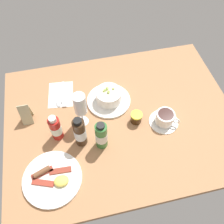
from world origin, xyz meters
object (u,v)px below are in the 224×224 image
(cutlery_setting, at_px, (61,95))
(sauce_bottle_brown, at_px, (80,132))
(porridge_bowl, at_px, (109,97))
(sauce_bottle_red, at_px, (56,128))
(wine_glass, at_px, (80,105))
(coffee_cup, at_px, (165,118))
(menu_card, at_px, (26,113))
(breakfast_plate, at_px, (53,178))
(sauce_bottle_green, at_px, (101,136))
(jam_jar, at_px, (136,118))

(cutlery_setting, xyz_separation_m, sauce_bottle_brown, (-0.06, 0.29, 0.08))
(porridge_bowl, distance_m, sauce_bottle_red, 0.30)
(wine_glass, bearing_deg, coffee_cup, 166.58)
(menu_card, bearing_deg, cutlery_setting, -144.92)
(coffee_cup, relative_size, sauce_bottle_brown, 0.77)
(coffee_cup, distance_m, breakfast_plate, 0.56)
(coffee_cup, height_order, menu_card, menu_card)
(cutlery_setting, distance_m, menu_card, 0.21)
(sauce_bottle_red, relative_size, sauce_bottle_brown, 0.84)
(breakfast_plate, bearing_deg, sauce_bottle_green, -153.47)
(porridge_bowl, height_order, breakfast_plate, porridge_bowl)
(coffee_cup, bearing_deg, cutlery_setting, -30.52)
(sauce_bottle_red, distance_m, sauce_bottle_green, 0.20)
(jam_jar, relative_size, sauce_bottle_green, 0.34)
(cutlery_setting, xyz_separation_m, coffee_cup, (-0.46, 0.27, 0.03))
(jam_jar, distance_m, breakfast_plate, 0.46)
(sauce_bottle_green, distance_m, breakfast_plate, 0.26)
(menu_card, bearing_deg, sauce_bottle_red, 137.07)
(sauce_bottle_brown, bearing_deg, menu_card, -37.01)
(jam_jar, bearing_deg, coffee_cup, 164.23)
(wine_glass, bearing_deg, breakfast_plate, 56.90)
(cutlery_setting, height_order, menu_card, menu_card)
(sauce_bottle_green, height_order, menu_card, sauce_bottle_green)
(cutlery_setting, xyz_separation_m, menu_card, (0.16, 0.12, 0.05))
(wine_glass, height_order, sauce_bottle_red, wine_glass)
(sauce_bottle_red, height_order, sauce_bottle_brown, sauce_bottle_brown)
(cutlery_setting, distance_m, jam_jar, 0.41)
(porridge_bowl, relative_size, breakfast_plate, 0.90)
(coffee_cup, bearing_deg, sauce_bottle_brown, 2.44)
(cutlery_setting, bearing_deg, porridge_bowl, 158.29)
(porridge_bowl, distance_m, sauce_bottle_brown, 0.26)
(coffee_cup, bearing_deg, wine_glass, -13.42)
(menu_card, bearing_deg, porridge_bowl, -176.67)
(sauce_bottle_brown, bearing_deg, jam_jar, -168.86)
(sauce_bottle_red, bearing_deg, sauce_bottle_green, 155.55)
(wine_glass, bearing_deg, sauce_bottle_red, 23.56)
(jam_jar, xyz_separation_m, menu_card, (0.50, -0.12, 0.03))
(cutlery_setting, relative_size, coffee_cup, 1.30)
(wine_glass, relative_size, sauce_bottle_brown, 1.07)
(cutlery_setting, xyz_separation_m, breakfast_plate, (0.08, 0.43, 0.01))
(wine_glass, bearing_deg, sauce_bottle_green, 115.06)
(porridge_bowl, height_order, menu_card, menu_card)
(sauce_bottle_brown, xyz_separation_m, sauce_bottle_green, (-0.09, 0.03, -0.01))
(porridge_bowl, xyz_separation_m, breakfast_plate, (0.31, 0.34, -0.02))
(cutlery_setting, distance_m, coffee_cup, 0.53)
(sauce_bottle_brown, relative_size, breakfast_plate, 0.74)
(jam_jar, xyz_separation_m, breakfast_plate, (0.41, 0.20, -0.02))
(wine_glass, distance_m, jam_jar, 0.27)
(wine_glass, bearing_deg, porridge_bowl, -148.34)
(sauce_bottle_red, xyz_separation_m, breakfast_plate, (0.04, 0.20, -0.06))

